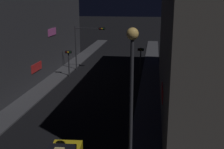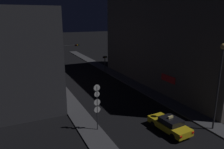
{
  "view_description": "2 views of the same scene",
  "coord_description": "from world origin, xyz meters",
  "px_view_note": "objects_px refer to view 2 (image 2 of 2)",
  "views": [
    {
      "loc": [
        6.14,
        -4.04,
        9.73
      ],
      "look_at": [
        1.91,
        24.81,
        1.99
      ],
      "focal_mm": 46.76,
      "sensor_mm": 36.0,
      "label": 1
    },
    {
      "loc": [
        -11.97,
        -4.74,
        10.79
      ],
      "look_at": [
        0.34,
        21.4,
        3.06
      ],
      "focal_mm": 34.78,
      "sensor_mm": 36.0,
      "label": 2
    }
  ],
  "objects_px": {
    "sign_pole_left": "(97,104)",
    "street_lamp_near_block": "(220,72)",
    "taxi": "(169,124)",
    "traffic_light_right_kerb": "(105,61)",
    "traffic_light_left_kerb": "(63,68)",
    "traffic_light_overhead": "(66,54)"
  },
  "relations": [
    {
      "from": "traffic_light_right_kerb",
      "to": "street_lamp_near_block",
      "type": "bearing_deg",
      "value": -88.23
    },
    {
      "from": "taxi",
      "to": "street_lamp_near_block",
      "type": "relative_size",
      "value": 0.55
    },
    {
      "from": "taxi",
      "to": "sign_pole_left",
      "type": "distance_m",
      "value": 7.27
    },
    {
      "from": "sign_pole_left",
      "to": "street_lamp_near_block",
      "type": "distance_m",
      "value": 11.73
    },
    {
      "from": "taxi",
      "to": "traffic_light_left_kerb",
      "type": "distance_m",
      "value": 21.33
    },
    {
      "from": "traffic_light_right_kerb",
      "to": "sign_pole_left",
      "type": "height_order",
      "value": "sign_pole_left"
    },
    {
      "from": "traffic_light_right_kerb",
      "to": "sign_pole_left",
      "type": "distance_m",
      "value": 22.35
    },
    {
      "from": "street_lamp_near_block",
      "to": "traffic_light_overhead",
      "type": "bearing_deg",
      "value": 107.69
    },
    {
      "from": "taxi",
      "to": "traffic_light_right_kerb",
      "type": "xyz_separation_m",
      "value": [
        3.31,
        23.27,
        1.75
      ]
    },
    {
      "from": "traffic_light_overhead",
      "to": "traffic_light_right_kerb",
      "type": "height_order",
      "value": "traffic_light_overhead"
    },
    {
      "from": "sign_pole_left",
      "to": "street_lamp_near_block",
      "type": "bearing_deg",
      "value": -24.29
    },
    {
      "from": "taxi",
      "to": "street_lamp_near_block",
      "type": "xyz_separation_m",
      "value": [
        4.07,
        -1.59,
        5.14
      ]
    },
    {
      "from": "taxi",
      "to": "sign_pole_left",
      "type": "bearing_deg",
      "value": 153.86
    },
    {
      "from": "taxi",
      "to": "street_lamp_near_block",
      "type": "distance_m",
      "value": 6.75
    },
    {
      "from": "taxi",
      "to": "sign_pole_left",
      "type": "xyz_separation_m",
      "value": [
        -6.25,
        3.07,
        2.08
      ]
    },
    {
      "from": "traffic_light_right_kerb",
      "to": "street_lamp_near_block",
      "type": "distance_m",
      "value": 25.11
    },
    {
      "from": "traffic_light_left_kerb",
      "to": "sign_pole_left",
      "type": "xyz_separation_m",
      "value": [
        -0.69,
        -17.46,
        0.36
      ]
    },
    {
      "from": "taxi",
      "to": "sign_pole_left",
      "type": "relative_size",
      "value": 1.0
    },
    {
      "from": "taxi",
      "to": "sign_pole_left",
      "type": "height_order",
      "value": "sign_pole_left"
    },
    {
      "from": "traffic_light_right_kerb",
      "to": "taxi",
      "type": "bearing_deg",
      "value": -98.08
    },
    {
      "from": "sign_pole_left",
      "to": "traffic_light_overhead",
      "type": "bearing_deg",
      "value": 84.15
    },
    {
      "from": "taxi",
      "to": "traffic_light_right_kerb",
      "type": "distance_m",
      "value": 23.57
    }
  ]
}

